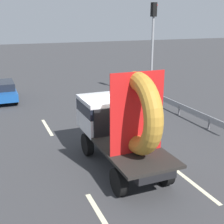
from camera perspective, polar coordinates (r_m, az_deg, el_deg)
ground_plane at (r=12.51m, az=1.60°, el=-8.51°), size 120.00×120.00×0.00m
flatbed_truck at (r=11.30m, az=1.25°, el=-1.61°), size 2.02×5.18×3.86m
distant_sedan at (r=21.99m, az=-20.06°, el=3.83°), size 1.75×4.09×1.33m
traffic_light at (r=21.29m, az=7.70°, el=13.67°), size 0.42×0.36×6.44m
guardrail at (r=19.09m, az=10.39°, el=2.08°), size 0.10×10.50×0.71m
lane_dash_left_near at (r=9.22m, az=-2.25°, el=-18.89°), size 0.16×2.34×0.01m
lane_dash_left_far at (r=16.12m, az=-12.15°, el=-2.83°), size 0.16×2.58×0.01m
lane_dash_right_near at (r=10.97m, az=15.39°, el=-13.13°), size 0.16×2.54×0.01m
lane_dash_right_far at (r=17.56m, az=-1.01°, el=-0.76°), size 0.16×2.59×0.01m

